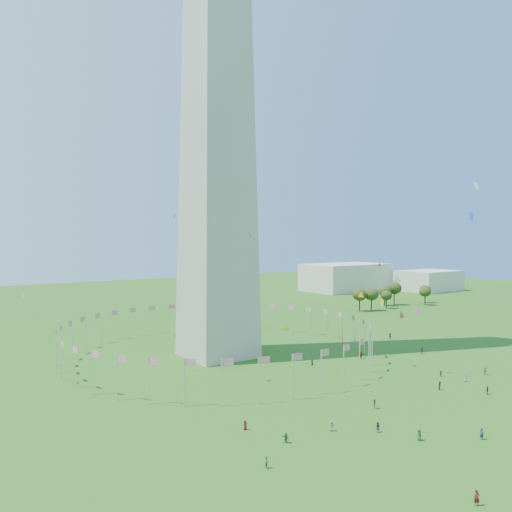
# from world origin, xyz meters

# --- Properties ---
(ground) EXTENTS (600.00, 600.00, 0.00)m
(ground) POSITION_xyz_m (0.00, 0.00, 0.00)
(ground) COLOR #235413
(ground) RESTS_ON ground
(washington_monument) EXTENTS (16.80, 16.80, 169.00)m
(washington_monument) POSITION_xyz_m (0.00, 50.00, 84.50)
(washington_monument) COLOR #B6AFA1
(washington_monument) RESTS_ON ground
(flag_ring) EXTENTS (80.24, 80.24, 9.00)m
(flag_ring) POSITION_xyz_m (-0.00, 50.00, 4.50)
(flag_ring) COLOR silver
(flag_ring) RESTS_ON ground
(gov_building_east_a) EXTENTS (50.00, 30.00, 16.00)m
(gov_building_east_a) POSITION_xyz_m (150.00, 150.00, 8.00)
(gov_building_east_a) COLOR beige
(gov_building_east_a) RESTS_ON ground
(gov_building_east_b) EXTENTS (35.00, 25.00, 12.00)m
(gov_building_east_b) POSITION_xyz_m (190.00, 120.00, 6.00)
(gov_building_east_b) COLOR beige
(gov_building_east_b) RESTS_ON ground
(crowd) EXTENTS (84.31, 70.75, 1.91)m
(crowd) POSITION_xyz_m (21.88, 2.64, 0.87)
(crowd) COLOR gray
(crowd) RESTS_ON ground
(kites_aloft) EXTENTS (112.20, 72.74, 38.63)m
(kites_aloft) POSITION_xyz_m (13.01, 23.52, 20.00)
(kites_aloft) COLOR white
(kites_aloft) RESTS_ON ground
(tree_line_east) EXTENTS (52.91, 15.15, 10.61)m
(tree_line_east) POSITION_xyz_m (113.23, 85.64, 4.65)
(tree_line_east) COLOR #354D19
(tree_line_east) RESTS_ON ground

